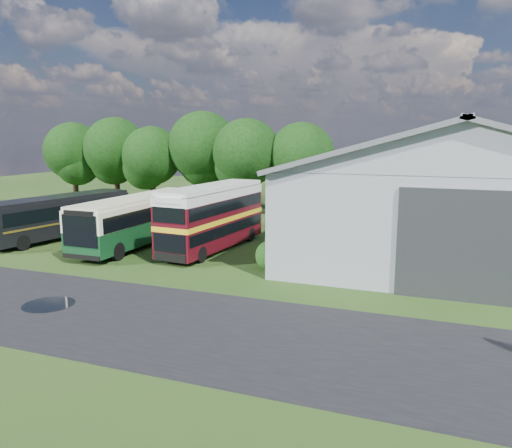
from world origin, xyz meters
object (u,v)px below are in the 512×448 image
at_px(storage_shed, 457,183).
at_px(bus_green_single, 140,219).
at_px(bus_dark_single, 60,216).
at_px(bus_maroon_double, 213,218).

bearing_deg(storage_shed, bus_green_single, -160.07).
bearing_deg(bus_dark_single, storage_shed, 25.27).
height_order(bus_maroon_double, bus_dark_single, bus_maroon_double).
bearing_deg(bus_dark_single, bus_green_single, 11.49).
xyz_separation_m(bus_green_single, bus_dark_single, (-6.51, -0.22, -0.13)).
xyz_separation_m(bus_maroon_double, bus_dark_single, (-11.73, -0.63, -0.46)).
relative_size(bus_maroon_double, bus_dark_single, 0.87).
distance_m(bus_green_single, bus_maroon_double, 5.25).
relative_size(storage_shed, bus_green_single, 2.09).
bearing_deg(bus_maroon_double, bus_green_single, -171.06).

